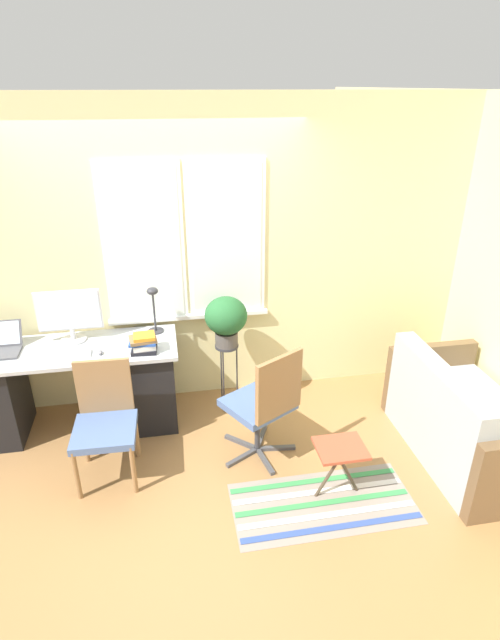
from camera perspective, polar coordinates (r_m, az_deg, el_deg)
ground_plane at (r=4.44m, az=-8.74°, el=-13.12°), size 14.00×14.00×0.00m
wall_back_with_window at (r=4.42m, az=-10.15°, el=6.68°), size 9.00×0.12×2.70m
desk at (r=4.53m, az=-19.34°, el=-7.16°), size 1.75×0.62×0.78m
monitor at (r=4.38m, az=-19.93°, el=0.60°), size 0.52×0.21×0.45m
keyboard at (r=4.24m, az=-20.15°, el=-3.77°), size 0.36×0.13×0.02m
mouse at (r=4.18m, az=-16.75°, el=-3.56°), size 0.04×0.07×0.03m
desk_lamp at (r=4.34m, az=-10.98°, el=1.86°), size 0.14×0.14×0.41m
book_stack at (r=4.11m, az=-12.06°, el=-2.62°), size 0.23×0.19×0.15m
desk_chair_wooden at (r=3.94m, az=-16.25°, el=-10.90°), size 0.47×0.48×0.89m
office_chair_swivel at (r=3.90m, az=1.66°, el=-9.43°), size 0.63×0.64×0.99m
couch_loveseat at (r=4.41m, az=23.30°, el=-10.85°), size 0.81×1.42×0.82m
plant_stand at (r=4.47m, az=-2.66°, el=-4.06°), size 0.21×0.21×0.65m
potted_plant at (r=4.30m, az=-2.76°, el=0.23°), size 0.37×0.37×0.45m
floor_rug_striped at (r=3.87m, az=8.36°, el=-20.01°), size 1.31×0.62×0.01m
folding_stool at (r=3.70m, az=10.28°, el=-14.66°), size 0.35×0.30×0.44m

